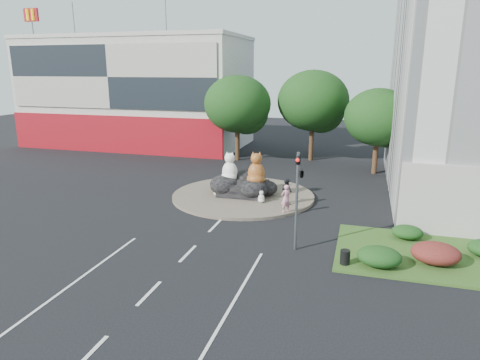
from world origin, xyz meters
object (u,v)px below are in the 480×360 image
at_px(pedestrian_dark, 287,191).
at_px(litter_bin, 345,257).
at_px(parked_car, 154,146).
at_px(cat_tabby, 256,168).
at_px(cat_white, 230,167).
at_px(pedestrian_pink, 286,198).
at_px(kitten_white, 261,196).
at_px(kitten_calico, 217,190).

bearing_deg(pedestrian_dark, litter_bin, 157.81).
xyz_separation_m(pedestrian_dark, parked_car, (-16.99, 14.13, -0.28)).
height_order(pedestrian_dark, parked_car, pedestrian_dark).
bearing_deg(parked_car, cat_tabby, -139.24).
bearing_deg(cat_white, pedestrian_pink, -20.85).
relative_size(pedestrian_dark, parked_car, 0.36).
bearing_deg(parked_car, litter_bin, -143.65).
xyz_separation_m(kitten_white, parked_car, (-15.35, 14.35, 0.14)).
bearing_deg(parked_car, kitten_white, -140.46).
distance_m(cat_tabby, pedestrian_pink, 3.92).
height_order(pedestrian_pink, parked_car, pedestrian_pink).
distance_m(cat_tabby, litter_bin, 11.23).
bearing_deg(pedestrian_dark, kitten_calico, 35.97).
relative_size(parked_car, litter_bin, 6.85).
bearing_deg(pedestrian_dark, kitten_white, 47.84).
height_order(cat_white, pedestrian_pink, cat_white).
xyz_separation_m(kitten_calico, pedestrian_pink, (5.26, -2.12, 0.44)).
bearing_deg(litter_bin, pedestrian_pink, 122.06).
distance_m(pedestrian_pink, pedestrian_dark, 1.76).
distance_m(pedestrian_dark, litter_bin, 9.06).
relative_size(kitten_calico, litter_bin, 1.30).
height_order(kitten_calico, pedestrian_dark, pedestrian_dark).
relative_size(kitten_calico, pedestrian_dark, 0.52).
bearing_deg(kitten_white, kitten_calico, 155.51).
xyz_separation_m(cat_white, pedestrian_pink, (4.53, -2.89, -1.10)).
height_order(cat_tabby, litter_bin, cat_tabby).
xyz_separation_m(cat_white, litter_bin, (8.46, -9.16, -1.72)).
bearing_deg(pedestrian_dark, pedestrian_pink, 138.70).
xyz_separation_m(kitten_calico, litter_bin, (9.19, -8.38, -0.18)).
xyz_separation_m(cat_white, parked_car, (-12.72, 12.99, -1.41)).
relative_size(cat_white, cat_tabby, 0.94).
bearing_deg(cat_white, litter_bin, -35.59).
height_order(cat_tabby, pedestrian_pink, cat_tabby).
relative_size(cat_white, kitten_calico, 2.46).
xyz_separation_m(kitten_white, litter_bin, (5.83, -7.79, -0.16)).
bearing_deg(pedestrian_pink, cat_white, -75.81).
xyz_separation_m(cat_tabby, kitten_white, (0.66, -1.19, -1.63)).
bearing_deg(pedestrian_pink, kitten_calico, -65.20).
relative_size(pedestrian_pink, parked_car, 0.38).
height_order(kitten_calico, pedestrian_pink, pedestrian_pink).
xyz_separation_m(cat_tabby, kitten_calico, (-2.69, -0.60, -1.61)).
xyz_separation_m(pedestrian_dark, litter_bin, (4.19, -8.01, -0.58)).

